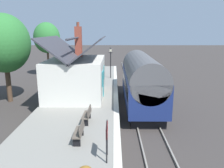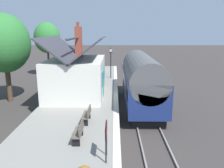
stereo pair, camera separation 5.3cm
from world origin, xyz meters
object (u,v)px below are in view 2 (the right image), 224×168
(bench_near_building, at_px, (79,132))
(planter_by_door, at_px, (80,75))
(planter_edge_near, at_px, (82,74))
(bench_by_lamp, at_px, (101,70))
(bench_mid_platform, at_px, (87,114))
(planter_bench_left, at_px, (94,80))
(planter_under_sign, at_px, (77,71))
(station_building, at_px, (77,76))
(lamp_post_platform, at_px, (111,57))
(tree_mid_background, at_px, (47,38))
(train, at_px, (142,81))
(tree_behind_building, at_px, (4,44))
(station_sign_board, at_px, (106,133))

(bench_near_building, height_order, planter_by_door, bench_near_building)
(planter_by_door, bearing_deg, planter_edge_near, -10.11)
(bench_by_lamp, height_order, bench_mid_platform, same)
(planter_bench_left, height_order, planter_under_sign, planter_under_sign)
(planter_bench_left, bearing_deg, planter_edge_near, 27.66)
(station_building, height_order, lamp_post_platform, station_building)
(bench_near_building, height_order, bench_by_lamp, same)
(bench_near_building, bearing_deg, bench_mid_platform, -2.95)
(bench_by_lamp, height_order, tree_mid_background, tree_mid_background)
(planter_edge_near, height_order, tree_mid_background, tree_mid_background)
(train, height_order, tree_behind_building, tree_behind_building)
(station_building, bearing_deg, lamp_post_platform, -21.10)
(station_building, relative_size, bench_by_lamp, 4.80)
(train, bearing_deg, bench_near_building, 153.03)
(station_building, bearing_deg, planter_under_sign, 9.58)
(train, xyz_separation_m, planter_bench_left, (5.12, 4.34, -1.01))
(lamp_post_platform, bearing_deg, bench_mid_platform, 174.68)
(bench_near_building, height_order, planter_bench_left, bench_near_building)
(bench_near_building, bearing_deg, planter_edge_near, 7.51)
(planter_edge_near, bearing_deg, bench_near_building, -172.49)
(bench_by_lamp, relative_size, tree_behind_building, 0.18)
(bench_near_building, height_order, lamp_post_platform, lamp_post_platform)
(bench_by_lamp, relative_size, bench_mid_platform, 0.99)
(planter_by_door, distance_m, lamp_post_platform, 4.15)
(bench_by_lamp, relative_size, tree_mid_background, 0.19)
(train, distance_m, bench_by_lamp, 10.39)
(bench_mid_platform, height_order, planter_by_door, bench_mid_platform)
(train, distance_m, planter_bench_left, 6.79)
(bench_near_building, relative_size, planter_edge_near, 1.76)
(planter_edge_near, bearing_deg, tree_mid_background, 47.64)
(bench_by_lamp, bearing_deg, planter_edge_near, 120.76)
(planter_under_sign, bearing_deg, bench_near_building, -170.28)
(train, xyz_separation_m, bench_near_building, (-7.69, 3.91, -0.82))
(train, bearing_deg, bench_mid_platform, 144.78)
(bench_near_building, relative_size, bench_mid_platform, 0.99)
(station_building, xyz_separation_m, lamp_post_platform, (6.98, -2.69, 0.76))
(train, relative_size, planter_edge_near, 12.07)
(train, xyz_separation_m, bench_by_lamp, (9.59, 3.89, -0.82))
(planter_bench_left, height_order, planter_by_door, planter_bench_left)
(planter_bench_left, xyz_separation_m, station_sign_board, (-14.41, -1.81, 0.90))
(bench_mid_platform, height_order, station_sign_board, station_sign_board)
(planter_under_sign, xyz_separation_m, lamp_post_platform, (-2.55, -4.30, 2.03))
(planter_under_sign, bearing_deg, station_building, -170.42)
(bench_by_lamp, xyz_separation_m, lamp_post_platform, (-2.30, -1.28, 1.94))
(planter_bench_left, bearing_deg, bench_mid_platform, -177.01)
(station_building, distance_m, lamp_post_platform, 7.52)
(planter_edge_near, relative_size, tree_mid_background, 0.11)
(planter_under_sign, height_order, station_sign_board, station_sign_board)
(planter_edge_near, bearing_deg, train, -144.11)
(station_building, xyz_separation_m, planter_edge_near, (8.01, 0.72, -1.39))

